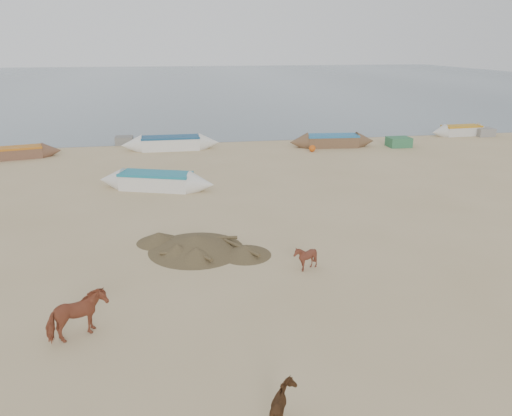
{
  "coord_description": "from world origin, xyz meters",
  "views": [
    {
      "loc": [
        -3.07,
        -13.15,
        6.81
      ],
      "look_at": [
        0.0,
        4.0,
        1.0
      ],
      "focal_mm": 35.0,
      "sensor_mm": 36.0,
      "label": 1
    }
  ],
  "objects_px": {
    "calf_front": "(305,258)",
    "near_canoe": "(156,181)",
    "calf_right": "(285,410)",
    "cow_adult": "(77,316)"
  },
  "relations": [
    {
      "from": "cow_adult",
      "to": "calf_right",
      "type": "relative_size",
      "value": 1.69
    },
    {
      "from": "cow_adult",
      "to": "calf_right",
      "type": "height_order",
      "value": "cow_adult"
    },
    {
      "from": "calf_right",
      "to": "near_canoe",
      "type": "bearing_deg",
      "value": 3.96
    },
    {
      "from": "calf_right",
      "to": "calf_front",
      "type": "bearing_deg",
      "value": -23.35
    },
    {
      "from": "calf_right",
      "to": "near_canoe",
      "type": "xyz_separation_m",
      "value": [
        -2.51,
        16.54,
        -0.0
      ]
    },
    {
      "from": "calf_right",
      "to": "near_canoe",
      "type": "distance_m",
      "value": 16.73
    },
    {
      "from": "cow_adult",
      "to": "near_canoe",
      "type": "height_order",
      "value": "cow_adult"
    },
    {
      "from": "cow_adult",
      "to": "calf_front",
      "type": "bearing_deg",
      "value": -96.86
    },
    {
      "from": "calf_front",
      "to": "near_canoe",
      "type": "relative_size",
      "value": 0.14
    },
    {
      "from": "calf_front",
      "to": "calf_right",
      "type": "height_order",
      "value": "calf_front"
    }
  ]
}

